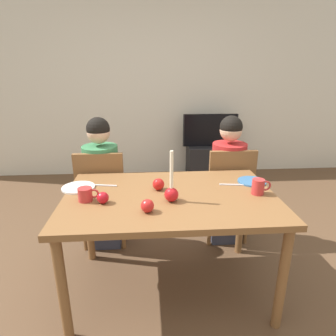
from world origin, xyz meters
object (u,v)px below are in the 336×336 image
at_px(chair_right, 228,189).
at_px(mug_right, 259,187).
at_px(apple_by_left_plate, 158,184).
at_px(candle_centerpiece, 172,191).
at_px(plate_right, 252,181).
at_px(person_right_child, 227,182).
at_px(tv, 210,130).
at_px(apple_near_candle, 103,198).
at_px(mug_left, 86,194).
at_px(plate_left, 78,187).
at_px(tv_stand, 209,161).
at_px(person_left_child, 103,186).
at_px(dining_table, 170,206).
at_px(chair_left, 103,193).
at_px(apple_by_right_mug, 147,206).

bearing_deg(chair_right, mug_right, -88.73).
distance_m(chair_right, apple_by_left_plate, 0.87).
relative_size(chair_right, candle_centerpiece, 2.73).
bearing_deg(chair_right, plate_right, -83.71).
xyz_separation_m(person_right_child, mug_right, (0.01, -0.67, 0.23)).
relative_size(tv, apple_near_candle, 10.73).
relative_size(person_right_child, plate_right, 5.68).
relative_size(candle_centerpiece, mug_left, 2.51).
bearing_deg(chair_right, plate_left, -159.54).
distance_m(tv_stand, tv, 0.47).
bearing_deg(plate_left, chair_right, 20.46).
relative_size(candle_centerpiece, apple_near_candle, 4.47).
bearing_deg(tv_stand, plate_right, -93.97).
height_order(person_left_child, person_right_child, same).
xyz_separation_m(dining_table, plate_left, (-0.63, 0.16, 0.09)).
bearing_deg(plate_left, person_right_child, 21.80).
distance_m(plate_left, mug_right, 1.23).
bearing_deg(apple_near_candle, tv_stand, 63.53).
bearing_deg(person_right_child, chair_right, -90.00).
bearing_deg(plate_right, chair_right, 96.29).
relative_size(chair_right, person_right_child, 0.77).
bearing_deg(mug_right, chair_right, 91.27).
distance_m(dining_table, tv, 2.43).
bearing_deg(apple_by_left_plate, dining_table, -51.15).
bearing_deg(tv, chair_right, -96.53).
bearing_deg(apple_near_candle, mug_left, 158.41).
relative_size(tv_stand, tv, 0.81).
height_order(chair_left, plate_left, chair_left).
distance_m(chair_right, tv, 1.72).
bearing_deg(mug_right, chair_left, 150.77).
xyz_separation_m(person_left_child, mug_right, (1.13, -0.67, 0.23)).
bearing_deg(plate_left, mug_left, -65.51).
bearing_deg(candle_centerpiece, plate_right, 24.15).
distance_m(dining_table, chair_right, 0.85).
distance_m(apple_near_candle, apple_by_right_mug, 0.31).
relative_size(candle_centerpiece, apple_by_left_plate, 4.02).
xyz_separation_m(person_right_child, tv_stand, (0.19, 1.66, -0.33)).
bearing_deg(tv_stand, apple_by_left_plate, -110.83).
distance_m(chair_right, person_left_child, 1.12).
bearing_deg(candle_centerpiece, tv_stand, 72.28).
xyz_separation_m(candle_centerpiece, apple_by_left_plate, (-0.07, 0.19, -0.03)).
height_order(plate_right, mug_left, mug_left).
bearing_deg(person_right_child, apple_by_right_mug, -129.75).
bearing_deg(plate_left, apple_by_left_plate, -6.78).
height_order(tv_stand, apple_by_right_mug, apple_by_right_mug).
distance_m(tv, mug_left, 2.69).
xyz_separation_m(candle_centerpiece, apple_near_candle, (-0.43, 0.00, -0.03)).
bearing_deg(plate_left, candle_centerpiece, -21.82).
relative_size(mug_left, apple_near_candle, 1.78).
bearing_deg(apple_near_candle, person_right_child, 36.33).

